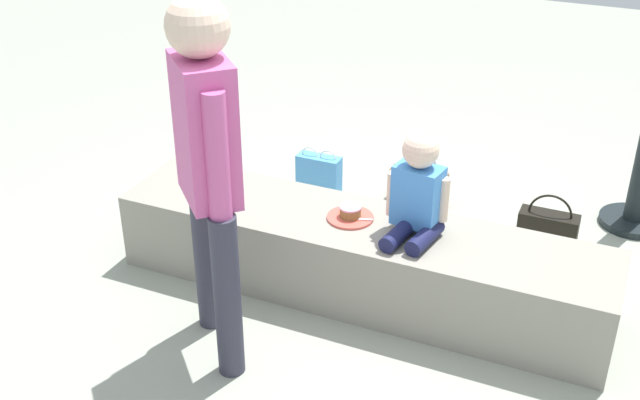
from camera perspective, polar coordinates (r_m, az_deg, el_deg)
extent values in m
plane|color=#979D8D|center=(3.87, 2.77, -6.62)|extent=(12.00, 12.00, 0.00)
cube|color=gray|center=(3.76, 2.84, -4.20)|extent=(2.35, 0.51, 0.39)
cylinder|color=#191C44|center=(3.51, 5.76, -2.45)|extent=(0.12, 0.26, 0.08)
cylinder|color=#191C44|center=(3.50, 7.60, -2.68)|extent=(0.12, 0.26, 0.08)
cube|color=#438ADF|center=(3.53, 7.07, 0.32)|extent=(0.23, 0.17, 0.28)
sphere|color=beige|center=(3.43, 7.29, 3.60)|extent=(0.16, 0.16, 0.16)
cylinder|color=beige|center=(3.55, 5.23, 0.47)|extent=(0.05, 0.05, 0.21)
cylinder|color=beige|center=(3.53, 8.91, 0.03)|extent=(0.05, 0.05, 0.21)
cylinder|color=#313040|center=(3.21, -6.71, -7.01)|extent=(0.11, 0.11, 0.75)
cylinder|color=#313040|center=(3.49, -8.22, -3.87)|extent=(0.11, 0.11, 0.75)
cube|color=#CE5599|center=(3.03, -8.28, 5.00)|extent=(0.36, 0.36, 0.57)
sphere|color=beige|center=(2.90, -8.84, 12.35)|extent=(0.24, 0.24, 0.24)
cylinder|color=#CE5599|center=(2.91, -7.42, 2.83)|extent=(0.09, 0.09, 0.54)
cylinder|color=#CE5599|center=(3.20, -8.93, 5.24)|extent=(0.09, 0.09, 0.54)
cylinder|color=#E0594C|center=(3.69, 2.20, -1.27)|extent=(0.22, 0.22, 0.01)
cylinder|color=olive|center=(3.68, 2.21, -0.88)|extent=(0.10, 0.10, 0.05)
cylinder|color=pink|center=(3.66, 2.22, -0.52)|extent=(0.10, 0.10, 0.01)
cube|color=silver|center=(3.66, 3.03, -1.41)|extent=(0.11, 0.04, 0.00)
cube|color=#4C99E0|center=(4.56, -0.08, 1.47)|extent=(0.25, 0.10, 0.30)
torus|color=white|center=(4.52, -0.73, 3.28)|extent=(0.10, 0.01, 0.10)
torus|color=white|center=(4.48, 0.58, 3.03)|extent=(0.10, 0.01, 0.10)
cylinder|color=black|center=(4.74, 21.63, -1.42)|extent=(0.36, 0.36, 0.04)
cylinder|color=silver|center=(4.20, 5.34, -2.40)|extent=(0.06, 0.06, 0.16)
cone|color=silver|center=(4.15, 5.40, -1.32)|extent=(0.06, 0.06, 0.03)
cylinder|color=blue|center=(4.14, 5.41, -1.05)|extent=(0.03, 0.03, 0.02)
cube|color=black|center=(4.25, 16.07, -2.39)|extent=(0.30, 0.12, 0.24)
torus|color=black|center=(4.20, 16.29, -0.99)|extent=(0.22, 0.01, 0.22)
cube|color=brown|center=(4.62, 7.09, 0.91)|extent=(0.33, 0.11, 0.20)
torus|color=brown|center=(4.57, 7.16, 2.02)|extent=(0.25, 0.01, 0.25)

